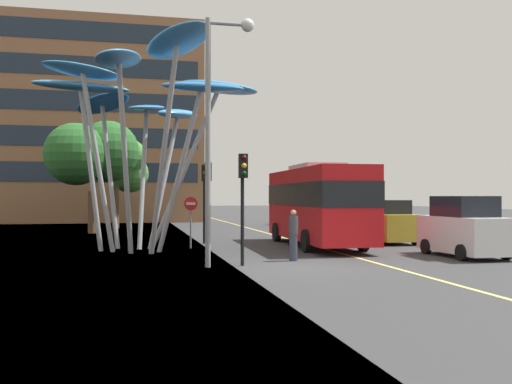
% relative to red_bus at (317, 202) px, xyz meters
% --- Properties ---
extents(ground, '(120.00, 240.00, 0.10)m').
position_rel_red_bus_xyz_m(ground, '(-3.65, -7.29, -2.11)').
color(ground, '#38383A').
extents(red_bus, '(2.94, 9.85, 3.78)m').
position_rel_red_bus_xyz_m(red_bus, '(0.00, 0.00, 0.00)').
color(red_bus, red).
rests_on(red_bus, ground).
extents(leaf_sculpture, '(9.69, 10.18, 8.56)m').
position_rel_red_bus_xyz_m(leaf_sculpture, '(-7.68, -0.92, 4.46)').
color(leaf_sculpture, '#9EA0A5').
rests_on(leaf_sculpture, ground).
extents(traffic_light_kerb_near, '(0.28, 0.42, 3.72)m').
position_rel_red_bus_xyz_m(traffic_light_kerb_near, '(-4.75, -6.56, 0.63)').
color(traffic_light_kerb_near, black).
rests_on(traffic_light_kerb_near, ground).
extents(traffic_light_kerb_far, '(0.28, 0.42, 3.77)m').
position_rel_red_bus_xyz_m(traffic_light_kerb_far, '(-5.16, -0.75, 0.66)').
color(traffic_light_kerb_far, black).
rests_on(traffic_light_kerb_far, ground).
extents(traffic_light_island_mid, '(0.28, 0.42, 3.85)m').
position_rel_red_bus_xyz_m(traffic_light_island_mid, '(-4.89, 2.56, 0.72)').
color(traffic_light_island_mid, black).
rests_on(traffic_light_island_mid, ground).
extents(car_parked_near, '(1.99, 4.06, 2.32)m').
position_rel_red_bus_xyz_m(car_parked_near, '(4.07, -5.54, -0.98)').
color(car_parked_near, silver).
rests_on(car_parked_near, ground).
extents(car_parked_mid, '(1.99, 3.88, 2.13)m').
position_rel_red_bus_xyz_m(car_parked_mid, '(3.97, 1.02, -1.06)').
color(car_parked_mid, gold).
rests_on(car_parked_mid, ground).
extents(car_parked_far, '(1.97, 3.85, 2.28)m').
position_rel_red_bus_xyz_m(car_parked_far, '(4.54, 6.94, -1.00)').
color(car_parked_far, black).
rests_on(car_parked_far, ground).
extents(car_side_street, '(2.06, 4.03, 2.20)m').
position_rel_red_bus_xyz_m(car_side_street, '(4.52, 12.54, -1.02)').
color(car_side_street, silver).
rests_on(car_side_street, ground).
extents(car_far_side, '(2.01, 3.84, 2.10)m').
position_rel_red_bus_xyz_m(car_far_side, '(4.37, 19.28, -1.07)').
color(car_far_side, navy).
rests_on(car_far_side, ground).
extents(street_lamp, '(1.63, 0.44, 8.21)m').
position_rel_red_bus_xyz_m(street_lamp, '(-5.59, -6.66, 3.11)').
color(street_lamp, gray).
rests_on(street_lamp, ground).
extents(tree_pavement_near, '(5.81, 5.12, 7.20)m').
position_rel_red_bus_xyz_m(tree_pavement_near, '(-10.91, 12.13, 3.03)').
color(tree_pavement_near, brown).
rests_on(tree_pavement_near, ground).
extents(tree_pavement_far, '(4.83, 4.68, 7.29)m').
position_rel_red_bus_xyz_m(tree_pavement_far, '(-9.55, 17.67, 3.15)').
color(tree_pavement_far, brown).
rests_on(tree_pavement_far, ground).
extents(pedestrian, '(0.34, 0.34, 1.83)m').
position_rel_red_bus_xyz_m(pedestrian, '(-2.69, -5.45, -1.14)').
color(pedestrian, '#2D3342').
rests_on(pedestrian, ground).
extents(no_entry_sign, '(0.60, 0.12, 2.28)m').
position_rel_red_bus_xyz_m(no_entry_sign, '(-5.79, 0.25, -0.53)').
color(no_entry_sign, gray).
rests_on(no_entry_sign, ground).
extents(backdrop_building, '(20.42, 12.99, 18.11)m').
position_rel_red_bus_xyz_m(backdrop_building, '(-12.24, 31.75, 6.99)').
color(backdrop_building, '#8E6042').
rests_on(backdrop_building, ground).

